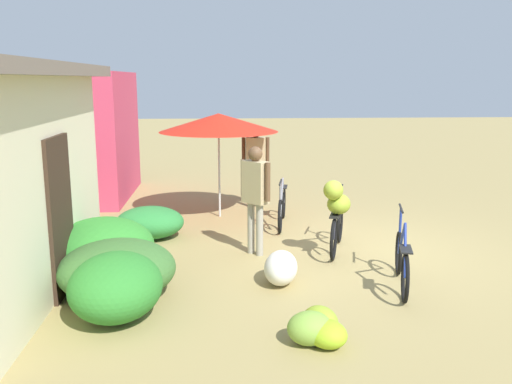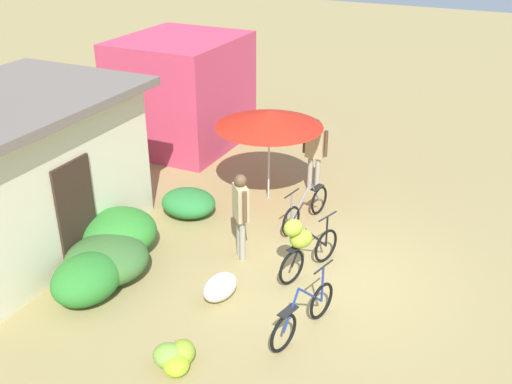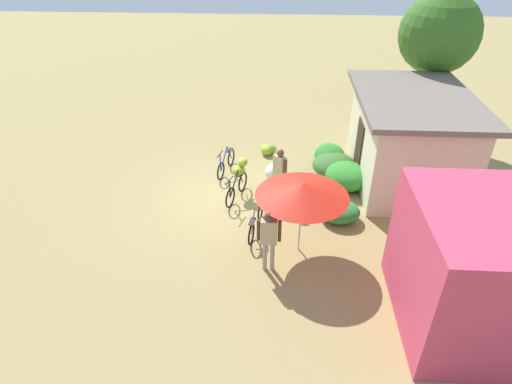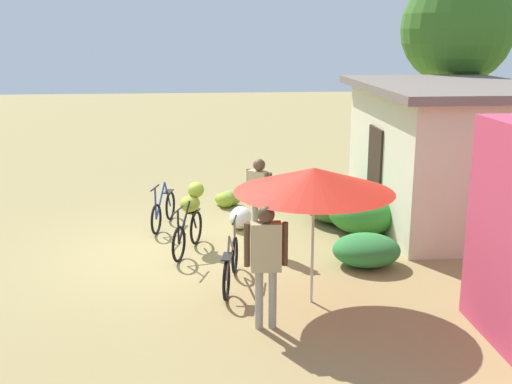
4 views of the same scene
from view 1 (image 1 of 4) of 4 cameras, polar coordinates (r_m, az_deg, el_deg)
name	(u,v)px [view 1 (image 1 of 4)]	position (r m, az deg, el deg)	size (l,w,h in m)	color
ground_plane	(356,250)	(8.94, 10.38, -5.95)	(60.00, 60.00, 0.00)	#9A8651
shop_pink	(66,136)	(13.20, -19.15, 5.55)	(3.20, 2.80, 2.83)	#CA3D5B
hedge_bush_front_left	(116,286)	(6.49, -14.37, -9.49)	(1.28, 1.05, 0.75)	#2D7C2B
hedge_bush_front_right	(117,269)	(7.11, -14.23, -7.78)	(1.45, 1.45, 0.70)	#3B6A2E
hedge_bush_mid	(103,247)	(7.88, -15.61, -5.54)	(1.42, 1.40, 0.80)	#32862D
hedge_bush_by_door	(150,222)	(9.55, -10.99, -3.12)	(1.01, 1.16, 0.54)	#2C7D37
market_umbrella	(219,123)	(10.61, -3.91, 7.21)	(2.29, 2.29, 2.03)	beige
bicycle_leftmost	(402,262)	(7.43, 14.92, -7.04)	(1.57, 0.43, 0.96)	black
bicycle_near_pile	(337,210)	(8.45, 8.40, -1.87)	(1.54, 0.61, 1.21)	black
bicycle_center_loaded	(282,207)	(10.18, 2.72, -1.60)	(1.70, 0.35, 0.93)	black
banana_pile_on_ground	(318,328)	(5.85, 6.45, -13.85)	(0.78, 0.70, 0.35)	#7CA73D
produce_sack	(281,268)	(7.34, 2.60, -7.87)	(0.70, 0.44, 0.44)	silver
person_vendor	(256,158)	(11.50, -0.04, 3.55)	(0.22, 0.58, 1.71)	gray
person_bystander	(255,189)	(8.33, -0.07, 0.31)	(0.44, 0.43, 1.68)	gray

